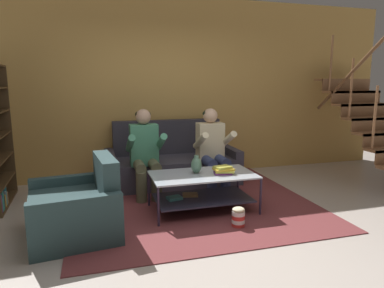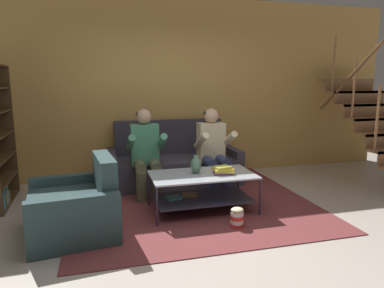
{
  "view_description": "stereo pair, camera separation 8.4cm",
  "coord_description": "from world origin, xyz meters",
  "px_view_note": "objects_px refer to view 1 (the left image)",
  "views": [
    {
      "loc": [
        -1.0,
        -3.14,
        1.54
      ],
      "look_at": [
        0.19,
        0.99,
        0.77
      ],
      "focal_mm": 32.0,
      "sensor_mm": 36.0,
      "label": 1
    },
    {
      "loc": [
        -0.92,
        -3.16,
        1.54
      ],
      "look_at": [
        0.19,
        0.99,
        0.77
      ],
      "focal_mm": 32.0,
      "sensor_mm": 36.0,
      "label": 2
    }
  ],
  "objects_px": {
    "couch": "(171,163)",
    "person_seated_right": "(212,147)",
    "popcorn_tub": "(238,217)",
    "coffee_table": "(202,186)",
    "vase": "(196,165)",
    "book_stack": "(223,170)",
    "armchair": "(77,210)",
    "person_seated_left": "(145,150)"
  },
  "relations": [
    {
      "from": "person_seated_left",
      "to": "person_seated_right",
      "type": "bearing_deg",
      "value": -0.06
    },
    {
      "from": "person_seated_right",
      "to": "coffee_table",
      "type": "bearing_deg",
      "value": -117.69
    },
    {
      "from": "couch",
      "to": "popcorn_tub",
      "type": "distance_m",
      "value": 1.91
    },
    {
      "from": "person_seated_left",
      "to": "couch",
      "type": "bearing_deg",
      "value": 48.01
    },
    {
      "from": "person_seated_right",
      "to": "armchair",
      "type": "bearing_deg",
      "value": -149.9
    },
    {
      "from": "book_stack",
      "to": "popcorn_tub",
      "type": "bearing_deg",
      "value": -91.84
    },
    {
      "from": "couch",
      "to": "popcorn_tub",
      "type": "height_order",
      "value": "couch"
    },
    {
      "from": "person_seated_left",
      "to": "armchair",
      "type": "bearing_deg",
      "value": -128.95
    },
    {
      "from": "popcorn_tub",
      "to": "person_seated_left",
      "type": "bearing_deg",
      "value": 120.92
    },
    {
      "from": "person_seated_right",
      "to": "book_stack",
      "type": "height_order",
      "value": "person_seated_right"
    },
    {
      "from": "vase",
      "to": "popcorn_tub",
      "type": "xyz_separation_m",
      "value": [
        0.29,
        -0.62,
        -0.45
      ]
    },
    {
      "from": "coffee_table",
      "to": "book_stack",
      "type": "bearing_deg",
      "value": -13.27
    },
    {
      "from": "couch",
      "to": "coffee_table",
      "type": "distance_m",
      "value": 1.31
    },
    {
      "from": "person_seated_right",
      "to": "armchair",
      "type": "relative_size",
      "value": 1.16
    },
    {
      "from": "couch",
      "to": "person_seated_right",
      "type": "bearing_deg",
      "value": -48.06
    },
    {
      "from": "couch",
      "to": "book_stack",
      "type": "height_order",
      "value": "couch"
    },
    {
      "from": "coffee_table",
      "to": "person_seated_right",
      "type": "bearing_deg",
      "value": 62.31
    },
    {
      "from": "coffee_table",
      "to": "book_stack",
      "type": "xyz_separation_m",
      "value": [
        0.25,
        -0.06,
        0.2
      ]
    },
    {
      "from": "person_seated_right",
      "to": "couch",
      "type": "bearing_deg",
      "value": 131.94
    },
    {
      "from": "popcorn_tub",
      "to": "couch",
      "type": "bearing_deg",
      "value": 99.55
    },
    {
      "from": "armchair",
      "to": "person_seated_right",
      "type": "bearing_deg",
      "value": 30.1
    },
    {
      "from": "person_seated_left",
      "to": "popcorn_tub",
      "type": "height_order",
      "value": "person_seated_left"
    },
    {
      "from": "couch",
      "to": "person_seated_right",
      "type": "xyz_separation_m",
      "value": [
        0.48,
        -0.54,
        0.34
      ]
    },
    {
      "from": "coffee_table",
      "to": "popcorn_tub",
      "type": "relative_size",
      "value": 5.62
    },
    {
      "from": "couch",
      "to": "armchair",
      "type": "bearing_deg",
      "value": -130.01
    },
    {
      "from": "coffee_table",
      "to": "vase",
      "type": "height_order",
      "value": "vase"
    },
    {
      "from": "vase",
      "to": "popcorn_tub",
      "type": "distance_m",
      "value": 0.82
    },
    {
      "from": "person_seated_right",
      "to": "person_seated_left",
      "type": "bearing_deg",
      "value": 179.94
    },
    {
      "from": "person_seated_right",
      "to": "armchair",
      "type": "distance_m",
      "value": 2.14
    },
    {
      "from": "couch",
      "to": "vase",
      "type": "bearing_deg",
      "value": -88.72
    },
    {
      "from": "couch",
      "to": "person_seated_left",
      "type": "distance_m",
      "value": 0.8
    },
    {
      "from": "vase",
      "to": "book_stack",
      "type": "distance_m",
      "value": 0.33
    },
    {
      "from": "armchair",
      "to": "couch",
      "type": "bearing_deg",
      "value": 49.99
    },
    {
      "from": "armchair",
      "to": "popcorn_tub",
      "type": "distance_m",
      "value": 1.69
    },
    {
      "from": "coffee_table",
      "to": "vase",
      "type": "distance_m",
      "value": 0.27
    },
    {
      "from": "person_seated_left",
      "to": "popcorn_tub",
      "type": "relative_size",
      "value": 5.39
    },
    {
      "from": "couch",
      "to": "coffee_table",
      "type": "relative_size",
      "value": 1.61
    },
    {
      "from": "vase",
      "to": "book_stack",
      "type": "xyz_separation_m",
      "value": [
        0.3,
        -0.12,
        -0.06
      ]
    },
    {
      "from": "person_seated_left",
      "to": "person_seated_right",
      "type": "relative_size",
      "value": 1.01
    },
    {
      "from": "coffee_table",
      "to": "vase",
      "type": "xyz_separation_m",
      "value": [
        -0.05,
        0.06,
        0.25
      ]
    },
    {
      "from": "person_seated_right",
      "to": "armchair",
      "type": "height_order",
      "value": "person_seated_right"
    },
    {
      "from": "person_seated_left",
      "to": "book_stack",
      "type": "distance_m",
      "value": 1.17
    }
  ]
}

